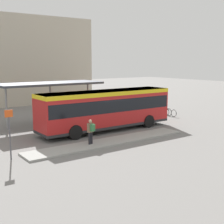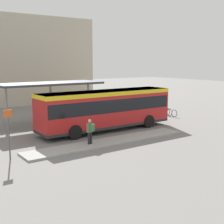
{
  "view_description": "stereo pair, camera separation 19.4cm",
  "coord_description": "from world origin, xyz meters",
  "px_view_note": "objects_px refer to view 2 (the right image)",
  "views": [
    {
      "loc": [
        -13.74,
        -19.73,
        5.41
      ],
      "look_at": [
        0.55,
        0.0,
        1.41
      ],
      "focal_mm": 50.0,
      "sensor_mm": 36.0,
      "label": 1
    },
    {
      "loc": [
        -13.58,
        -19.85,
        5.41
      ],
      "look_at": [
        0.55,
        0.0,
        1.41
      ],
      "focal_mm": 50.0,
      "sensor_mm": 36.0,
      "label": 2
    }
  ],
  "objects_px": {
    "pedestrian_waiting": "(90,130)",
    "platform_sign": "(9,132)",
    "bicycle_blue": "(166,111)",
    "city_bus": "(106,107)",
    "bicycle_white": "(171,112)"
  },
  "relations": [
    {
      "from": "pedestrian_waiting",
      "to": "bicycle_white",
      "type": "distance_m",
      "value": 13.1
    },
    {
      "from": "platform_sign",
      "to": "bicycle_white",
      "type": "bearing_deg",
      "value": 14.72
    },
    {
      "from": "bicycle_blue",
      "to": "platform_sign",
      "type": "relative_size",
      "value": 0.62
    },
    {
      "from": "pedestrian_waiting",
      "to": "platform_sign",
      "type": "height_order",
      "value": "platform_sign"
    },
    {
      "from": "city_bus",
      "to": "bicycle_blue",
      "type": "xyz_separation_m",
      "value": [
        8.82,
        2.22,
        -1.45
      ]
    },
    {
      "from": "city_bus",
      "to": "bicycle_blue",
      "type": "height_order",
      "value": "city_bus"
    },
    {
      "from": "city_bus",
      "to": "bicycle_blue",
      "type": "bearing_deg",
      "value": 14.17
    },
    {
      "from": "bicycle_white",
      "to": "bicycle_blue",
      "type": "height_order",
      "value": "bicycle_blue"
    },
    {
      "from": "pedestrian_waiting",
      "to": "bicycle_blue",
      "type": "relative_size",
      "value": 0.92
    },
    {
      "from": "city_bus",
      "to": "bicycle_white",
      "type": "bearing_deg",
      "value": 9.96
    },
    {
      "from": "bicycle_blue",
      "to": "platform_sign",
      "type": "height_order",
      "value": "platform_sign"
    },
    {
      "from": "pedestrian_waiting",
      "to": "bicycle_blue",
      "type": "distance_m",
      "value": 13.42
    },
    {
      "from": "pedestrian_waiting",
      "to": "platform_sign",
      "type": "bearing_deg",
      "value": 76.2
    },
    {
      "from": "bicycle_white",
      "to": "bicycle_blue",
      "type": "xyz_separation_m",
      "value": [
        0.07,
        0.69,
        0.0
      ]
    },
    {
      "from": "bicycle_white",
      "to": "platform_sign",
      "type": "height_order",
      "value": "platform_sign"
    }
  ]
}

